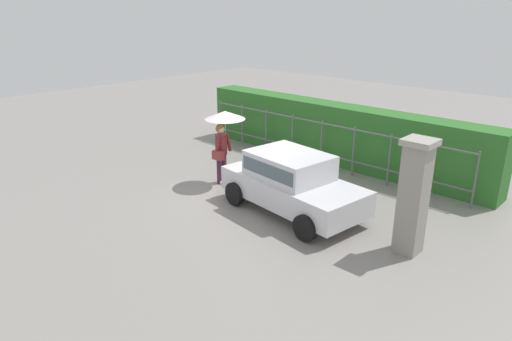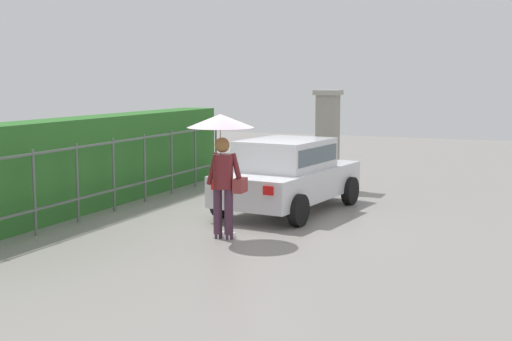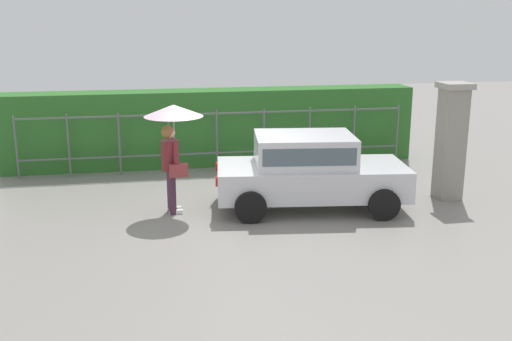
% 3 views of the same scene
% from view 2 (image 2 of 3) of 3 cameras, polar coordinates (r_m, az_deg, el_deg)
% --- Properties ---
extents(ground_plane, '(40.00, 40.00, 0.00)m').
position_cam_2_polar(ground_plane, '(12.66, 0.06, -4.54)').
color(ground_plane, gray).
extents(car, '(3.89, 2.22, 1.48)m').
position_cam_2_polar(car, '(13.79, 2.68, -0.14)').
color(car, silver).
rests_on(car, ground).
extents(pedestrian, '(1.13, 1.13, 2.10)m').
position_cam_2_polar(pedestrian, '(11.37, -2.89, 2.40)').
color(pedestrian, '#47283D').
rests_on(pedestrian, ground).
extents(gate_pillar, '(0.60, 0.60, 2.42)m').
position_cam_2_polar(gate_pillar, '(16.63, 6.04, 2.69)').
color(gate_pillar, gray).
rests_on(gate_pillar, ground).
extents(fence_section, '(9.36, 0.05, 1.50)m').
position_cam_2_polar(fence_section, '(14.02, -11.91, -0.08)').
color(fence_section, '#59605B').
rests_on(fence_section, ground).
extents(hedge_row, '(10.31, 0.90, 1.90)m').
position_cam_2_polar(hedge_row, '(14.45, -14.37, 0.57)').
color(hedge_row, '#2D6B28').
rests_on(hedge_row, ground).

